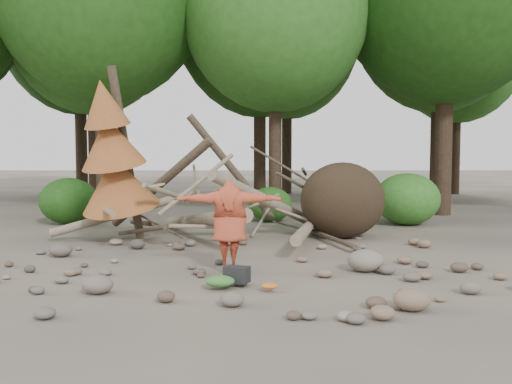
{
  "coord_description": "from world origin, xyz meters",
  "views": [
    {
      "loc": [
        0.36,
        -10.48,
        2.24
      ],
      "look_at": [
        0.35,
        1.5,
        1.4
      ],
      "focal_mm": 40.0,
      "sensor_mm": 36.0,
      "label": 1
    }
  ],
  "objects": [
    {
      "name": "bush_mid",
      "position": [
        0.8,
        7.8,
        0.56
      ],
      "size": [
        1.4,
        1.4,
        1.12
      ],
      "primitive_type": "ellipsoid",
      "color": "#2A651D",
      "rests_on": "ground"
    },
    {
      "name": "boulder_mid_left",
      "position": [
        -3.84,
        1.6,
        0.15
      ],
      "size": [
        0.5,
        0.45,
        0.3
      ],
      "primitive_type": "ellipsoid",
      "color": "#5C544E",
      "rests_on": "ground"
    },
    {
      "name": "ground",
      "position": [
        0.0,
        0.0,
        0.0
      ],
      "size": [
        120.0,
        120.0,
        0.0
      ],
      "primitive_type": "plane",
      "color": "#514C44",
      "rests_on": "ground"
    },
    {
      "name": "deadfall_pile",
      "position": [
        2.02,
        4.24,
        0.95
      ],
      "size": [
        8.55,
        5.24,
        3.3
      ],
      "color": "#332619",
      "rests_on": "ground"
    },
    {
      "name": "frisbee_thrower",
      "position": [
        -0.14,
        0.01,
        0.92
      ],
      "size": [
        2.49,
        0.94,
        1.67
      ],
      "color": "#AC4026",
      "rests_on": "ground"
    },
    {
      "name": "bush_left",
      "position": [
        -5.5,
        7.2,
        0.72
      ],
      "size": [
        1.8,
        1.8,
        1.44
      ],
      "primitive_type": "ellipsoid",
      "color": "#205015",
      "rests_on": "ground"
    },
    {
      "name": "cloth_green",
      "position": [
        -0.23,
        -1.33,
        0.09
      ],
      "size": [
        0.48,
        0.4,
        0.18
      ],
      "primitive_type": "ellipsoid",
      "color": "#39712D",
      "rests_on": "ground"
    },
    {
      "name": "dead_conifer",
      "position": [
        -3.12,
        3.37,
        2.11
      ],
      "size": [
        2.06,
        2.16,
        4.35
      ],
      "color": "#4C3F30",
      "rests_on": "ground"
    },
    {
      "name": "boulder_mid_right",
      "position": [
        2.41,
        0.09,
        0.21
      ],
      "size": [
        0.69,
        0.62,
        0.41
      ],
      "primitive_type": "ellipsoid",
      "color": "gray",
      "rests_on": "ground"
    },
    {
      "name": "boulder_front_left",
      "position": [
        -2.16,
        -1.59,
        0.15
      ],
      "size": [
        0.5,
        0.45,
        0.3
      ],
      "primitive_type": "ellipsoid",
      "color": "#6D635A",
      "rests_on": "ground"
    },
    {
      "name": "boulder_front_right",
      "position": [
        2.56,
        -2.56,
        0.16
      ],
      "size": [
        0.53,
        0.48,
        0.32
      ],
      "primitive_type": "ellipsoid",
      "color": "#7E644F",
      "rests_on": "ground"
    },
    {
      "name": "backpack",
      "position": [
        0.03,
        -1.07,
        0.13
      ],
      "size": [
        0.47,
        0.39,
        0.27
      ],
      "primitive_type": "cube",
      "rotation": [
        0.0,
        0.0,
        -0.33
      ],
      "color": "black",
      "rests_on": "ground"
    },
    {
      "name": "bush_right",
      "position": [
        5.0,
        7.0,
        0.8
      ],
      "size": [
        2.0,
        2.0,
        1.6
      ],
      "primitive_type": "ellipsoid",
      "color": "#357825",
      "rests_on": "ground"
    },
    {
      "name": "cloth_orange",
      "position": [
        0.57,
        -1.48,
        0.05
      ],
      "size": [
        0.27,
        0.22,
        0.1
      ],
      "primitive_type": "ellipsoid",
      "color": "#C26321",
      "rests_on": "ground"
    }
  ]
}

